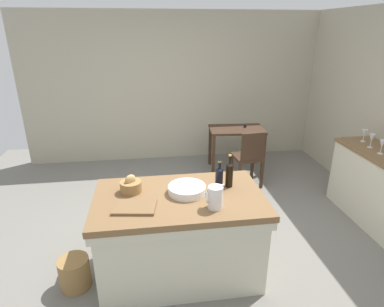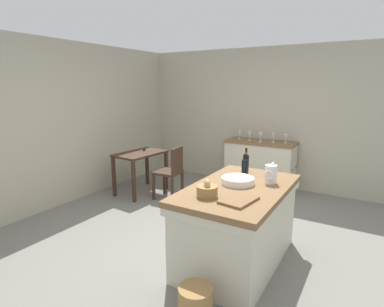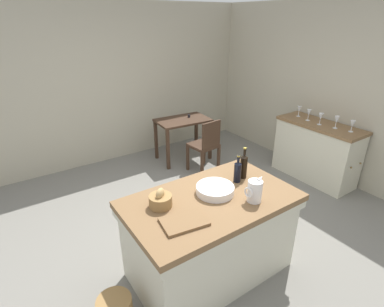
% 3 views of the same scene
% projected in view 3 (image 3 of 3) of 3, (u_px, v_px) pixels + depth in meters
% --- Properties ---
extents(ground_plane, '(6.76, 6.76, 0.00)m').
position_uv_depth(ground_plane, '(199.00, 230.00, 3.62)').
color(ground_plane, slate).
extents(wall_back, '(5.32, 0.12, 2.60)m').
position_uv_depth(wall_back, '(110.00, 85.00, 5.03)').
color(wall_back, '#B2AA93').
rests_on(wall_back, ground).
extents(wall_right, '(0.12, 5.20, 2.60)m').
position_uv_depth(wall_right, '(344.00, 95.00, 4.41)').
color(wall_right, '#B2AA93').
rests_on(wall_right, ground).
extents(island_table, '(1.56, 0.93, 0.86)m').
position_uv_depth(island_table, '(210.00, 233.00, 2.87)').
color(island_table, brown).
rests_on(island_table, ground).
extents(side_cabinet, '(0.52, 1.28, 0.91)m').
position_uv_depth(side_cabinet, '(316.00, 151.00, 4.64)').
color(side_cabinet, brown).
rests_on(side_cabinet, ground).
extents(writing_desk, '(0.94, 0.63, 0.79)m').
position_uv_depth(writing_desk, '(183.00, 126.00, 5.21)').
color(writing_desk, '#3D281C').
rests_on(writing_desk, ground).
extents(wooden_chair, '(0.44, 0.44, 0.90)m').
position_uv_depth(wooden_chair, '(206.00, 144.00, 4.79)').
color(wooden_chair, '#3D281C').
rests_on(wooden_chair, ground).
extents(pitcher, '(0.17, 0.13, 0.24)m').
position_uv_depth(pitcher, '(255.00, 191.00, 2.62)').
color(pitcher, white).
rests_on(pitcher, island_table).
extents(wash_bowl, '(0.35, 0.35, 0.07)m').
position_uv_depth(wash_bowl, '(215.00, 190.00, 2.76)').
color(wash_bowl, white).
rests_on(wash_bowl, island_table).
extents(bread_basket, '(0.20, 0.20, 0.18)m').
position_uv_depth(bread_basket, '(161.00, 200.00, 2.56)').
color(bread_basket, olive).
rests_on(bread_basket, island_table).
extents(cutting_board, '(0.39, 0.30, 0.02)m').
position_uv_depth(cutting_board, '(184.00, 222.00, 2.37)').
color(cutting_board, brown).
rests_on(cutting_board, island_table).
extents(wine_bottle_dark, '(0.07, 0.07, 0.33)m').
position_uv_depth(wine_bottle_dark, '(244.00, 166.00, 3.00)').
color(wine_bottle_dark, black).
rests_on(wine_bottle_dark, island_table).
extents(wine_bottle_amber, '(0.07, 0.07, 0.28)m').
position_uv_depth(wine_bottle_amber, '(238.00, 171.00, 2.93)').
color(wine_bottle_amber, black).
rests_on(wine_bottle_amber, island_table).
extents(wine_glass_far_left, '(0.07, 0.07, 0.16)m').
position_uv_depth(wine_glass_far_left, '(352.00, 124.00, 4.09)').
color(wine_glass_far_left, white).
rests_on(wine_glass_far_left, side_cabinet).
extents(wine_glass_left, '(0.07, 0.07, 0.18)m').
position_uv_depth(wine_glass_left, '(337.00, 120.00, 4.22)').
color(wine_glass_left, white).
rests_on(wine_glass_left, side_cabinet).
extents(wine_glass_middle, '(0.07, 0.07, 0.17)m').
position_uv_depth(wine_glass_middle, '(321.00, 117.00, 4.36)').
color(wine_glass_middle, white).
rests_on(wine_glass_middle, side_cabinet).
extents(wine_glass_right, '(0.07, 0.07, 0.18)m').
position_uv_depth(wine_glass_right, '(309.00, 113.00, 4.54)').
color(wine_glass_right, white).
rests_on(wine_glass_right, side_cabinet).
extents(wine_glass_far_right, '(0.07, 0.07, 0.16)m').
position_uv_depth(wine_glass_far_right, '(299.00, 109.00, 4.73)').
color(wine_glass_far_right, white).
rests_on(wine_glass_far_right, side_cabinet).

